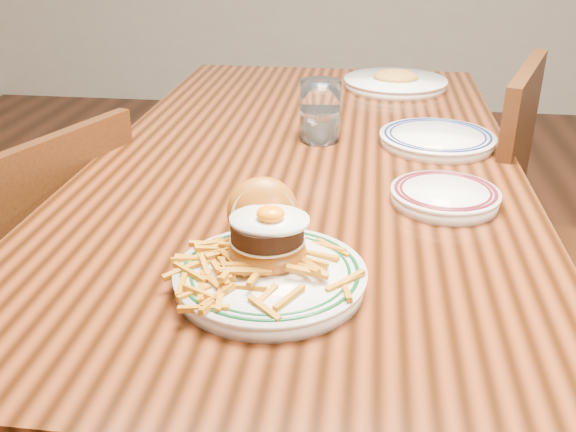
# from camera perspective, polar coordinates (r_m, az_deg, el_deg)

# --- Properties ---
(floor) EXTENTS (6.00, 6.00, 0.00)m
(floor) POSITION_cam_1_polar(r_m,az_deg,el_deg) (1.73, 1.31, -18.53)
(floor) COLOR black
(floor) RESTS_ON ground
(table) EXTENTS (0.85, 1.60, 0.75)m
(table) POSITION_cam_1_polar(r_m,az_deg,el_deg) (1.36, 1.58, 1.95)
(table) COLOR black
(table) RESTS_ON floor
(chair_left) EXTENTS (0.49, 0.49, 0.82)m
(chair_left) POSITION_cam_1_polar(r_m,az_deg,el_deg) (1.53, -20.59, -6.22)
(chair_left) COLOR #41240D
(chair_left) RESTS_ON floor
(chair_right) EXTENTS (0.53, 0.53, 0.90)m
(chair_right) POSITION_cam_1_polar(r_m,az_deg,el_deg) (1.64, 22.56, -2.71)
(chair_right) COLOR #41240D
(chair_right) RESTS_ON floor
(main_plate) EXTENTS (0.26, 0.27, 0.12)m
(main_plate) POSITION_cam_1_polar(r_m,az_deg,el_deg) (0.86, -1.71, -3.81)
(main_plate) COLOR white
(main_plate) RESTS_ON table
(side_plate) EXTENTS (0.18, 0.19, 0.03)m
(side_plate) POSITION_cam_1_polar(r_m,az_deg,el_deg) (1.13, 13.78, 1.83)
(side_plate) COLOR white
(side_plate) RESTS_ON table
(rear_plate) EXTENTS (0.24, 0.24, 0.03)m
(rear_plate) POSITION_cam_1_polar(r_m,az_deg,el_deg) (1.41, 13.12, 6.74)
(rear_plate) COLOR white
(rear_plate) RESTS_ON table
(water_glass) EXTENTS (0.09, 0.09, 0.13)m
(water_glass) POSITION_cam_1_polar(r_m,az_deg,el_deg) (1.40, 2.87, 9.00)
(water_glass) COLOR white
(water_glass) RESTS_ON table
(far_plate) EXTENTS (0.29, 0.29, 0.05)m
(far_plate) POSITION_cam_1_polar(r_m,az_deg,el_deg) (1.86, 9.52, 11.65)
(far_plate) COLOR white
(far_plate) RESTS_ON table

